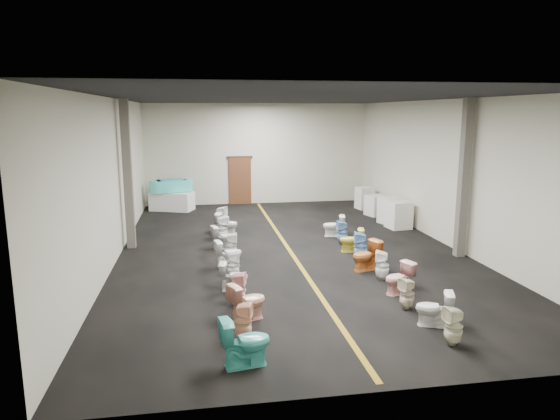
{
  "coord_description": "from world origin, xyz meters",
  "views": [
    {
      "loc": [
        -2.65,
        -14.44,
        4.1
      ],
      "look_at": [
        -0.11,
        1.0,
        1.03
      ],
      "focal_mm": 32.0,
      "sensor_mm": 36.0,
      "label": 1
    }
  ],
  "objects_px": {
    "toilet_left_0": "(245,342)",
    "toilet_right_9": "(334,226)",
    "toilet_left_1": "(243,321)",
    "toilet_left_5": "(233,265)",
    "toilet_right_3": "(399,278)",
    "toilet_left_3": "(238,289)",
    "appliance_crate_a": "(399,215)",
    "toilet_left_6": "(228,253)",
    "bathtub": "(171,185)",
    "toilet_right_4": "(382,265)",
    "toilet_right_1": "(434,309)",
    "toilet_left_9": "(222,229)",
    "toilet_left_10": "(227,224)",
    "toilet_right_0": "(454,326)",
    "toilet_left_2": "(247,301)",
    "toilet_right_6": "(361,246)",
    "toilet_right_2": "(407,294)",
    "toilet_left_8": "(223,237)",
    "toilet_left_4": "(234,276)",
    "toilet_right_5": "(366,256)",
    "toilet_right_7": "(352,240)",
    "toilet_left_11": "(221,218)",
    "appliance_crate_d": "(365,198)",
    "appliance_crate_c": "(376,205)",
    "display_table": "(172,201)",
    "appliance_crate_b": "(390,211)",
    "toilet_left_7": "(231,246)"
  },
  "relations": [
    {
      "from": "appliance_crate_c",
      "to": "toilet_left_9",
      "type": "relative_size",
      "value": 0.96
    },
    {
      "from": "toilet_left_2",
      "to": "toilet_right_1",
      "type": "height_order",
      "value": "toilet_left_2"
    },
    {
      "from": "toilet_left_8",
      "to": "toilet_right_9",
      "type": "distance_m",
      "value": 3.86
    },
    {
      "from": "toilet_right_0",
      "to": "toilet_right_1",
      "type": "height_order",
      "value": "toilet_right_0"
    },
    {
      "from": "toilet_left_0",
      "to": "toilet_right_0",
      "type": "xyz_separation_m",
      "value": [
        3.73,
        0.13,
        -0.06
      ]
    },
    {
      "from": "toilet_left_3",
      "to": "toilet_right_2",
      "type": "bearing_deg",
      "value": -88.04
    },
    {
      "from": "toilet_left_4",
      "to": "toilet_left_11",
      "type": "height_order",
      "value": "toilet_left_11"
    },
    {
      "from": "appliance_crate_a",
      "to": "toilet_left_6",
      "type": "bearing_deg",
      "value": -150.47
    },
    {
      "from": "toilet_right_3",
      "to": "appliance_crate_d",
      "type": "bearing_deg",
      "value": 144.46
    },
    {
      "from": "toilet_right_3",
      "to": "toilet_right_7",
      "type": "bearing_deg",
      "value": 159.22
    },
    {
      "from": "toilet_left_1",
      "to": "toilet_right_9",
      "type": "height_order",
      "value": "toilet_right_9"
    },
    {
      "from": "toilet_left_10",
      "to": "toilet_right_9",
      "type": "distance_m",
      "value": 3.63
    },
    {
      "from": "toilet_left_1",
      "to": "bathtub",
      "type": "bearing_deg",
      "value": 24.61
    },
    {
      "from": "toilet_left_7",
      "to": "toilet_left_8",
      "type": "height_order",
      "value": "toilet_left_8"
    },
    {
      "from": "toilet_right_4",
      "to": "toilet_right_2",
      "type": "bearing_deg",
      "value": 19.15
    },
    {
      "from": "appliance_crate_a",
      "to": "toilet_left_11",
      "type": "height_order",
      "value": "appliance_crate_a"
    },
    {
      "from": "toilet_left_8",
      "to": "toilet_right_1",
      "type": "distance_m",
      "value": 7.34
    },
    {
      "from": "toilet_left_0",
      "to": "toilet_right_6",
      "type": "height_order",
      "value": "toilet_left_0"
    },
    {
      "from": "appliance_crate_c",
      "to": "toilet_right_6",
      "type": "height_order",
      "value": "appliance_crate_c"
    },
    {
      "from": "toilet_right_0",
      "to": "toilet_right_3",
      "type": "height_order",
      "value": "toilet_right_3"
    },
    {
      "from": "appliance_crate_a",
      "to": "appliance_crate_c",
      "type": "distance_m",
      "value": 2.3
    },
    {
      "from": "toilet_left_4",
      "to": "toilet_right_5",
      "type": "xyz_separation_m",
      "value": [
        3.55,
        0.96,
        0.06
      ]
    },
    {
      "from": "toilet_left_9",
      "to": "toilet_right_5",
      "type": "height_order",
      "value": "toilet_left_9"
    },
    {
      "from": "toilet_right_0",
      "to": "toilet_left_2",
      "type": "bearing_deg",
      "value": -121.15
    },
    {
      "from": "bathtub",
      "to": "toilet_left_11",
      "type": "bearing_deg",
      "value": -81.51
    },
    {
      "from": "toilet_left_6",
      "to": "toilet_right_9",
      "type": "xyz_separation_m",
      "value": [
        3.7,
        2.79,
        -0.0
      ]
    },
    {
      "from": "toilet_right_6",
      "to": "toilet_left_3",
      "type": "bearing_deg",
      "value": -40.58
    },
    {
      "from": "toilet_left_1",
      "to": "toilet_right_1",
      "type": "distance_m",
      "value": 3.72
    },
    {
      "from": "toilet_right_3",
      "to": "toilet_right_6",
      "type": "bearing_deg",
      "value": 159.44
    },
    {
      "from": "toilet_right_4",
      "to": "toilet_left_1",
      "type": "bearing_deg",
      "value": -29.03
    },
    {
      "from": "toilet_left_9",
      "to": "toilet_left_5",
      "type": "bearing_deg",
      "value": 168.78
    },
    {
      "from": "appliance_crate_a",
      "to": "toilet_right_6",
      "type": "relative_size",
      "value": 1.19
    },
    {
      "from": "toilet_left_6",
      "to": "toilet_left_1",
      "type": "bearing_deg",
      "value": 168.09
    },
    {
      "from": "toilet_left_4",
      "to": "toilet_left_10",
      "type": "height_order",
      "value": "toilet_left_10"
    },
    {
      "from": "toilet_left_1",
      "to": "toilet_left_5",
      "type": "bearing_deg",
      "value": 15.35
    },
    {
      "from": "toilet_right_3",
      "to": "toilet_left_3",
      "type": "bearing_deg",
      "value": -109.6
    },
    {
      "from": "toilet_left_2",
      "to": "toilet_left_8",
      "type": "xyz_separation_m",
      "value": [
        -0.2,
        5.42,
        -0.02
      ]
    },
    {
      "from": "display_table",
      "to": "toilet_left_8",
      "type": "xyz_separation_m",
      "value": [
        1.83,
        -6.51,
        -0.02
      ]
    },
    {
      "from": "toilet_right_6",
      "to": "toilet_right_1",
      "type": "bearing_deg",
      "value": 12.36
    },
    {
      "from": "appliance_crate_a",
      "to": "toilet_right_9",
      "type": "relative_size",
      "value": 1.33
    },
    {
      "from": "appliance_crate_b",
      "to": "toilet_left_6",
      "type": "distance_m",
      "value": 7.69
    },
    {
      "from": "toilet_left_8",
      "to": "toilet_left_9",
      "type": "relative_size",
      "value": 0.87
    },
    {
      "from": "appliance_crate_a",
      "to": "toilet_left_6",
      "type": "height_order",
      "value": "appliance_crate_a"
    },
    {
      "from": "display_table",
      "to": "toilet_right_3",
      "type": "distance_m",
      "value": 12.37
    },
    {
      "from": "toilet_left_0",
      "to": "toilet_right_9",
      "type": "height_order",
      "value": "toilet_left_0"
    },
    {
      "from": "appliance_crate_b",
      "to": "toilet_left_7",
      "type": "distance_m",
      "value": 7.15
    },
    {
      "from": "toilet_left_3",
      "to": "toilet_right_9",
      "type": "bearing_deg",
      "value": -18.24
    },
    {
      "from": "toilet_left_5",
      "to": "toilet_left_10",
      "type": "relative_size",
      "value": 0.93
    },
    {
      "from": "toilet_left_11",
      "to": "toilet_right_4",
      "type": "bearing_deg",
      "value": -126.14
    },
    {
      "from": "toilet_right_4",
      "to": "toilet_right_1",
      "type": "bearing_deg",
      "value": 24.28
    }
  ]
}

